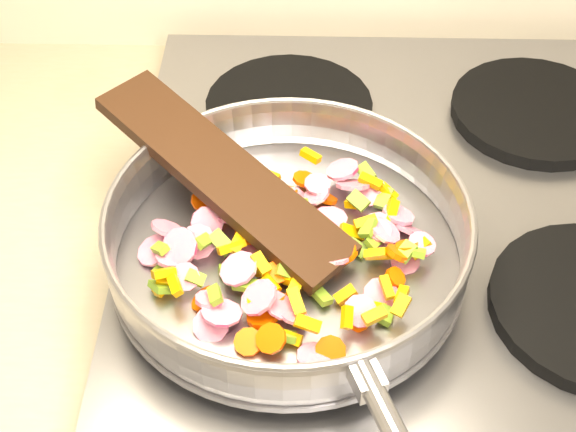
{
  "coord_description": "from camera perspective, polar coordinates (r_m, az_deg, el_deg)",
  "views": [
    {
      "loc": [
        -0.82,
        1.08,
        1.51
      ],
      "look_at": [
        -0.84,
        1.57,
        1.01
      ],
      "focal_mm": 50.0,
      "sensor_mm": 36.0,
      "label": 1
    }
  ],
  "objects": [
    {
      "name": "cooktop",
      "position": [
        0.84,
        9.4,
        0.14
      ],
      "size": [
        0.6,
        0.6,
        0.04
      ],
      "primitive_type": "cube",
      "color": "#939399",
      "rests_on": "counter_top"
    },
    {
      "name": "grate_fl",
      "position": [
        0.72,
        -0.44,
        -6.01
      ],
      "size": [
        0.19,
        0.19,
        0.02
      ],
      "primitive_type": "cylinder",
      "color": "black",
      "rests_on": "cooktop"
    },
    {
      "name": "grate_bl",
      "position": [
        0.92,
        0.07,
        7.72
      ],
      "size": [
        0.19,
        0.19,
        0.02
      ],
      "primitive_type": "cylinder",
      "color": "black",
      "rests_on": "cooktop"
    },
    {
      "name": "grate_br",
      "position": [
        0.96,
        17.19,
        7.13
      ],
      "size": [
        0.19,
        0.19,
        0.02
      ],
      "primitive_type": "cylinder",
      "color": "black",
      "rests_on": "cooktop"
    },
    {
      "name": "saute_pan",
      "position": [
        0.72,
        0.05,
        -1.33
      ],
      "size": [
        0.37,
        0.52,
        0.06
      ],
      "rotation": [
        0.0,
        0.0,
        0.37
      ],
      "color": "#9E9EA5",
      "rests_on": "grate_fl"
    },
    {
      "name": "vegetable_heap",
      "position": [
        0.73,
        -0.04,
        -2.07
      ],
      "size": [
        0.28,
        0.25,
        0.05
      ],
      "color": "olive",
      "rests_on": "saute_pan"
    },
    {
      "name": "wooden_spatula",
      "position": [
        0.75,
        -4.71,
        3.02
      ],
      "size": [
        0.26,
        0.24,
        0.06
      ],
      "primitive_type": "cube",
      "rotation": [
        0.0,
        -0.18,
        2.41
      ],
      "color": "black",
      "rests_on": "saute_pan"
    }
  ]
}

